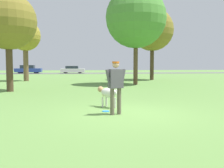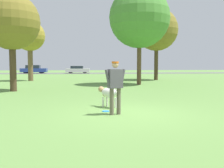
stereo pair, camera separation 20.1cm
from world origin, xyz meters
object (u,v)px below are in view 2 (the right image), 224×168
Objects in this scene: tree_far_right at (157,30)px; parked_car_blue at (34,69)px; frisbee at (106,111)px; tree_far_left at (30,37)px; tree_mid_center at (139,18)px; parked_car_white at (78,70)px; tree_near_left at (12,22)px; dog at (108,93)px; person at (115,83)px.

parked_car_blue is (-15.90, 20.24, -4.23)m from tree_far_right.
frisbee is 18.04m from tree_far_left.
tree_mid_center is 26.45m from parked_car_white.
parked_car_blue is at bearing 104.72° from frisbee.
tree_far_right reaches higher than parked_car_blue.
tree_far_right is (11.00, 9.91, 0.99)m from tree_near_left.
tree_far_left is at bearing -78.71° from parked_car_blue.
tree_mid_center reaches higher than tree_far_right.
person is at bearing 145.68° from dog.
tree_far_right is 26.09m from parked_car_blue.
parked_car_white is at bearing 102.49° from tree_mid_center.
dog is 0.13× the size of tree_far_right.
parked_car_blue reaches higher than parked_car_white.
frisbee is at bearing -55.05° from tree_near_left.
tree_near_left reaches higher than frisbee.
tree_mid_center is 1.69× the size of parked_car_blue.
frisbee is 18.60m from tree_far_right.
parked_car_white is at bearing -34.72° from dog.
person is at bearing -104.62° from tree_mid_center.
frisbee is at bearing -74.57° from parked_car_blue.
parked_car_blue is at bearing 100.59° from tree_far_left.
parked_car_white is (-5.64, 25.46, -4.42)m from tree_mid_center.
tree_mid_center is at bearing 54.73° from person.
tree_near_left is 9.31m from tree_mid_center.
dog is at bearing -83.38° from parked_car_white.
dog is 0.17× the size of tree_far_left.
tree_mid_center reaches higher than tree_near_left.
dog is (-0.11, 1.40, -0.46)m from person.
person is 0.40× the size of parked_car_white.
dog is 17.21m from tree_far_left.
dog is 0.13× the size of tree_mid_center.
tree_far_left is 21.18m from parked_car_blue.
tree_mid_center is 1.79× the size of parked_car_white.
tree_mid_center is at bearing -74.82° from parked_car_white.
frisbee is 0.03× the size of tree_mid_center.
tree_far_right is (5.89, 17.40, 3.94)m from person.
person is at bearing -108.71° from tree_far_right.
person reaches higher than dog.
tree_far_left is 0.79× the size of tree_far_right.
tree_near_left is 30.72m from parked_car_blue.
dog is 0.23× the size of parked_car_white.
tree_near_left is at bearing -83.72° from tree_far_left.
tree_mid_center is 6.29m from tree_far_right.
tree_near_left is at bearing -152.33° from tree_mid_center.
tree_mid_center reaches higher than person.
tree_mid_center is at bearing -55.65° from dog.
person is at bearing -70.17° from tree_far_left.
tree_far_right is (6.15, 16.85, 4.91)m from frisbee.
tree_mid_center is (8.18, 4.29, 1.12)m from tree_near_left.
tree_mid_center is at bearing -62.46° from parked_car_blue.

